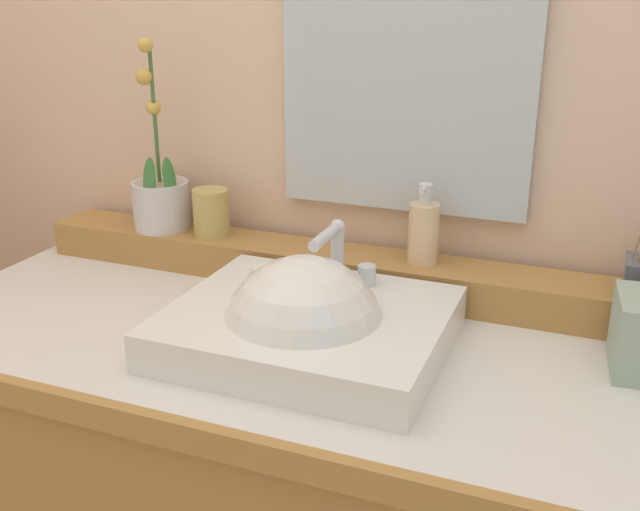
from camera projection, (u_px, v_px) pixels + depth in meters
wall_back at (402, 93)px, 1.47m from camera, size 3.18×0.20×2.44m
back_ledge at (370, 273)px, 1.42m from camera, size 1.41×0.12×0.07m
sink_basin at (306, 332)px, 1.20m from camera, size 0.44×0.38×0.29m
soap_bar at (268, 270)px, 1.32m from camera, size 0.07×0.04×0.02m
potted_plant at (161, 196)px, 1.55m from camera, size 0.12×0.12×0.39m
soap_dispenser at (424, 231)px, 1.36m from camera, size 0.06×0.06×0.15m
tumbler_cup at (211, 212)px, 1.51m from camera, size 0.07×0.07×0.10m
mirror at (406, 60)px, 1.33m from camera, size 0.48×0.02×0.56m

